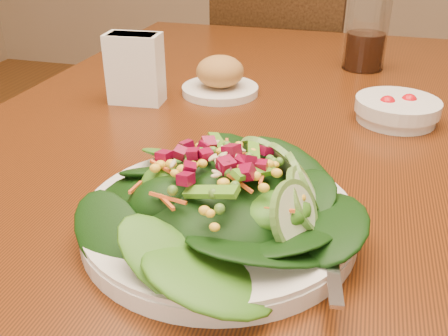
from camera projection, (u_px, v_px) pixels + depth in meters
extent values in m
cube|color=#5D260A|center=(248.00, 132.00, 0.84)|extent=(0.90, 1.40, 0.04)
cylinder|color=#452A13|center=(175.00, 148.00, 1.65)|extent=(0.07, 0.07, 0.71)
cylinder|color=#452A13|center=(424.00, 179.00, 1.47)|extent=(0.07, 0.07, 0.71)
cube|color=#452A13|center=(287.00, 96.00, 1.82)|extent=(0.49, 0.49, 0.04)
cylinder|color=#452A13|center=(342.00, 143.00, 2.02)|extent=(0.04, 0.04, 0.43)
cylinder|color=#452A13|center=(255.00, 129.00, 2.15)|extent=(0.04, 0.04, 0.43)
cylinder|color=#452A13|center=(321.00, 185.00, 1.72)|extent=(0.04, 0.04, 0.43)
cylinder|color=#452A13|center=(221.00, 166.00, 1.85)|extent=(0.04, 0.04, 0.43)
cube|color=#452A13|center=(273.00, 37.00, 1.53)|extent=(0.42, 0.08, 0.48)
cylinder|color=silver|center=(219.00, 220.00, 0.55)|extent=(0.30, 0.30, 0.02)
ellipsoid|color=black|center=(219.00, 195.00, 0.54)|extent=(0.20, 0.20, 0.05)
cube|color=silver|center=(336.00, 244.00, 0.49)|extent=(0.05, 0.18, 0.01)
cylinder|color=silver|center=(220.00, 90.00, 0.95)|extent=(0.14, 0.14, 0.01)
ellipsoid|color=#A67A3B|center=(220.00, 71.00, 0.93)|extent=(0.09, 0.09, 0.06)
cylinder|color=silver|center=(397.00, 110.00, 0.82)|extent=(0.14, 0.14, 0.04)
sphere|color=red|center=(409.00, 102.00, 0.82)|extent=(0.03, 0.03, 0.03)
sphere|color=red|center=(387.00, 104.00, 0.81)|extent=(0.03, 0.03, 0.03)
cylinder|color=silver|center=(367.00, 33.00, 1.06)|extent=(0.09, 0.09, 0.16)
cylinder|color=black|center=(364.00, 51.00, 1.08)|extent=(0.08, 0.08, 0.08)
cube|color=white|center=(135.00, 69.00, 0.88)|extent=(0.10, 0.06, 0.12)
cube|color=white|center=(135.00, 64.00, 0.88)|extent=(0.08, 0.05, 0.10)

